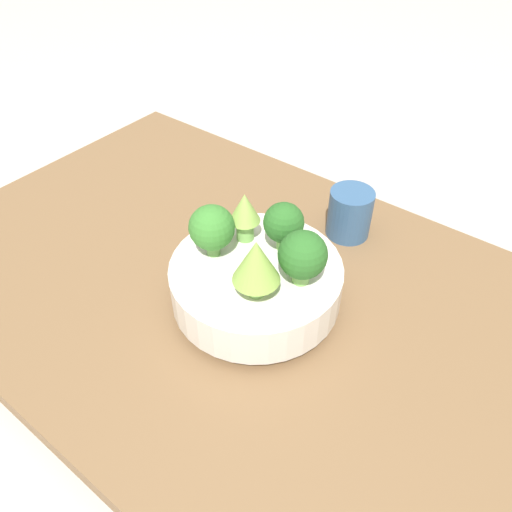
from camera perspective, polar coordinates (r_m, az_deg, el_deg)
The scene contains 9 objects.
ground_plane at distance 0.83m, azimuth -0.99°, elevation -5.72°, with size 6.00×6.00×0.00m, color #ADA89E.
table at distance 0.82m, azimuth -1.01°, elevation -4.77°, with size 1.15×0.70×0.04m.
bowl at distance 0.75m, azimuth -0.00°, elevation -3.04°, with size 0.26×0.26×0.08m.
broccoli_floret_right at distance 0.67m, azimuth 5.25°, elevation -0.06°, with size 0.07×0.07×0.08m.
romanesco_piece_far at distance 0.74m, azimuth -1.29°, elevation 5.06°, with size 0.05×0.05×0.08m.
romanesco_piece_near at distance 0.65m, azimuth 0.02°, elevation -0.75°, with size 0.07×0.07×0.09m.
broccoli_floret_back at distance 0.73m, azimuth 3.18°, elevation 3.74°, with size 0.06×0.06×0.08m.
broccoli_floret_left at distance 0.72m, azimuth -5.07°, elevation 3.19°, with size 0.07×0.07×0.08m.
cup at distance 0.89m, azimuth 10.67°, elevation 4.82°, with size 0.08×0.08×0.09m.
Camera 1 is at (0.35, -0.43, 0.61)m, focal length 35.00 mm.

